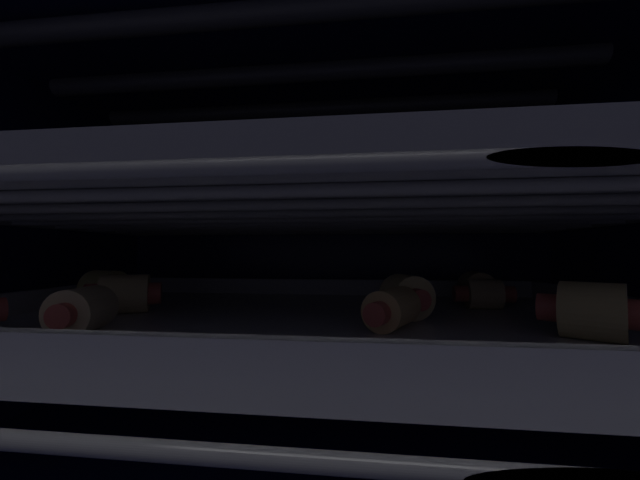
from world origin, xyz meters
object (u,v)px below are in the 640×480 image
(pig_in_blanket_lower_3, at_px, (406,296))
(pig_in_blanket_upper_2, at_px, (155,176))
(pig_in_blanket_lower_4, at_px, (125,294))
(oven_rack_upper, at_px, (306,219))
(pig_in_blanket_lower_8, at_px, (392,308))
(oven_rack_lower, at_px, (305,332))
(pig_in_blanket_upper_3, at_px, (199,205))
(pig_in_blanket_upper_6, at_px, (141,162))
(pig_in_blanket_upper_5, at_px, (389,194))
(heating_element, at_px, (306,72))
(pig_in_blanket_lower_7, at_px, (105,289))
(pig_in_blanket_upper_1, at_px, (308,208))
(pig_in_blanket_upper_7, at_px, (506,169))
(pig_in_blanket_lower_6, at_px, (82,310))
(pig_in_blanket_upper_4, at_px, (488,196))
(pig_in_blanket_lower_0, at_px, (592,311))
(pig_in_blanket_upper_0, at_px, (241,194))
(pig_in_blanket_lower_2, at_px, (484,294))
(baking_tray_lower, at_px, (305,319))
(pig_in_blanket_lower_1, at_px, (477,287))
(baking_tray_upper, at_px, (306,209))

(pig_in_blanket_lower_3, relative_size, pig_in_blanket_upper_2, 0.93)
(pig_in_blanket_lower_4, distance_m, oven_rack_upper, 0.16)
(pig_in_blanket_lower_4, bearing_deg, pig_in_blanket_lower_8, -8.76)
(oven_rack_lower, bearing_deg, oven_rack_upper, 90.00)
(pig_in_blanket_lower_8, bearing_deg, pig_in_blanket_lower_4, 171.24)
(oven_rack_lower, relative_size, pig_in_blanket_lower_8, 8.70)
(pig_in_blanket_upper_3, bearing_deg, pig_in_blanket_upper_6, -73.02)
(pig_in_blanket_lower_4, distance_m, pig_in_blanket_upper_5, 0.24)
(heating_element, distance_m, pig_in_blanket_lower_7, 0.26)
(pig_in_blanket_upper_1, height_order, pig_in_blanket_upper_7, pig_in_blanket_upper_7)
(oven_rack_lower, xyz_separation_m, pig_in_blanket_lower_6, (-0.13, -0.08, 0.03))
(pig_in_blanket_lower_6, relative_size, pig_in_blanket_upper_7, 0.93)
(pig_in_blanket_upper_4, bearing_deg, pig_in_blanket_lower_0, -84.95)
(pig_in_blanket_lower_4, distance_m, pig_in_blanket_upper_0, 0.13)
(heating_element, distance_m, pig_in_blanket_upper_5, 0.13)
(pig_in_blanket_lower_2, height_order, pig_in_blanket_lower_3, pig_in_blanket_lower_3)
(pig_in_blanket_lower_2, relative_size, pig_in_blanket_upper_6, 1.12)
(pig_in_blanket_lower_6, relative_size, pig_in_blanket_lower_8, 0.81)
(pig_in_blanket_lower_2, relative_size, pig_in_blanket_upper_4, 1.05)
(oven_rack_upper, relative_size, pig_in_blanket_upper_2, 9.37)
(pig_in_blanket_upper_4, bearing_deg, pig_in_blanket_upper_0, -164.88)
(pig_in_blanket_lower_3, height_order, pig_in_blanket_upper_7, pig_in_blanket_upper_7)
(baking_tray_lower, height_order, pig_in_blanket_upper_3, pig_in_blanket_upper_3)
(pig_in_blanket_lower_4, bearing_deg, pig_in_blanket_lower_1, 18.90)
(pig_in_blanket_upper_5, bearing_deg, pig_in_blanket_lower_1, 27.78)
(pig_in_blanket_lower_8, relative_size, baking_tray_upper, 0.13)
(baking_tray_upper, xyz_separation_m, pig_in_blanket_upper_2, (-0.10, -0.06, 0.02))
(pig_in_blanket_lower_0, bearing_deg, pig_in_blanket_upper_6, -172.26)
(pig_in_blanket_lower_1, height_order, pig_in_blanket_upper_2, pig_in_blanket_upper_2)
(pig_in_blanket_lower_3, height_order, pig_in_blanket_lower_7, same)
(pig_in_blanket_lower_4, xyz_separation_m, pig_in_blanket_upper_6, (0.07, -0.09, 0.09))
(baking_tray_lower, xyz_separation_m, baking_tray_upper, (0.00, 0.00, 0.09))
(oven_rack_upper, height_order, pig_in_blanket_upper_6, pig_in_blanket_upper_6)
(pig_in_blanket_lower_2, xyz_separation_m, baking_tray_upper, (-0.15, -0.05, 0.07))
(pig_in_blanket_upper_0, distance_m, pig_in_blanket_upper_6, 0.11)
(pig_in_blanket_lower_1, distance_m, pig_in_blanket_upper_5, 0.14)
(oven_rack_lower, distance_m, pig_in_blanket_upper_3, 0.21)
(pig_in_blanket_lower_8, bearing_deg, pig_in_blanket_lower_2, 46.90)
(baking_tray_upper, bearing_deg, pig_in_blanket_upper_0, 165.54)
(pig_in_blanket_lower_0, distance_m, pig_in_blanket_lower_7, 0.37)
(pig_in_blanket_upper_3, height_order, pig_in_blanket_upper_7, pig_in_blanket_upper_3)
(pig_in_blanket_lower_1, xyz_separation_m, pig_in_blanket_upper_7, (-0.03, -0.15, 0.09))
(pig_in_blanket_lower_0, relative_size, pig_in_blanket_lower_6, 1.09)
(oven_rack_lower, relative_size, pig_in_blanket_upper_1, 10.63)
(oven_rack_lower, bearing_deg, pig_in_blanket_lower_1, 31.72)
(oven_rack_lower, height_order, pig_in_blanket_upper_6, pig_in_blanket_upper_6)
(pig_in_blanket_lower_4, xyz_separation_m, pig_in_blanket_upper_4, (0.31, 0.08, 0.09))
(pig_in_blanket_upper_3, height_order, pig_in_blanket_upper_5, same)
(pig_in_blanket_lower_1, distance_m, pig_in_blanket_upper_0, 0.25)
(baking_tray_lower, bearing_deg, pig_in_blanket_lower_6, -148.73)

